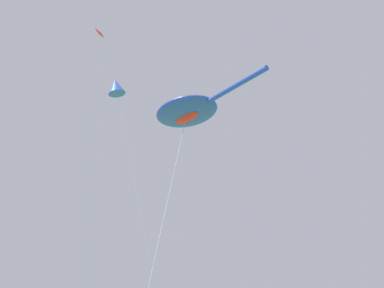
{
  "coord_description": "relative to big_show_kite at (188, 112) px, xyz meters",
  "views": [
    {
      "loc": [
        -10.13,
        1.29,
        1.72
      ],
      "look_at": [
        3.06,
        9.55,
        8.64
      ],
      "focal_mm": 38.49,
      "sensor_mm": 36.0,
      "label": 1
    }
  ],
  "objects": [
    {
      "name": "big_show_kite",
      "position": [
        0.0,
        0.0,
        0.0
      ],
      "size": [
        6.28,
        7.68,
        12.68
      ],
      "rotation": [
        0.0,
        0.0,
        1.26
      ],
      "color": "blue",
      "rests_on": "ground"
    },
    {
      "name": "small_kite_streamer_purple",
      "position": [
        1.87,
        7.24,
        4.93
      ],
      "size": [
        2.04,
        5.28,
        17.91
      ],
      "rotation": [
        0.0,
        0.0,
        0.98
      ],
      "color": "blue",
      "rests_on": "ground"
    },
    {
      "name": "small_kite_stunt_black",
      "position": [
        -3.31,
        3.64,
        1.74
      ],
      "size": [
        2.09,
        0.88,
        16.83
      ],
      "rotation": [
        0.0,
        0.0,
        -1.17
      ],
      "color": "red",
      "rests_on": "ground"
    }
  ]
}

